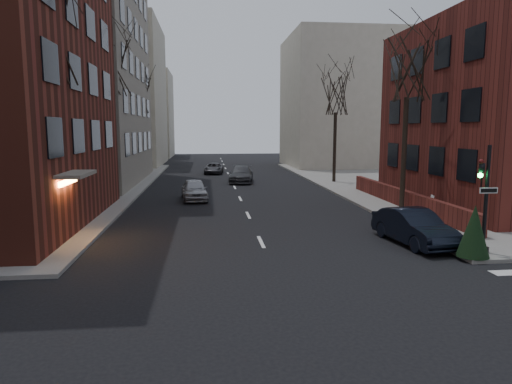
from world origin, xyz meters
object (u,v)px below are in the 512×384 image
(car_lane_silver, at_px, (194,190))
(evergreen_shrub, at_px, (474,231))
(streetlamp_near, at_px, (107,137))
(sandwich_board, at_px, (434,203))
(tree_right_a, at_px, (408,68))
(tree_left_c, at_px, (138,95))
(tree_right_b, at_px, (336,95))
(car_lane_gray, at_px, (241,174))
(streetlamp_far, at_px, (148,133))
(tree_left_b, at_px, (108,66))
(car_lane_far, at_px, (214,168))
(tree_left_a, at_px, (47,39))
(traffic_signal, at_px, (484,206))
(parked_sedan, at_px, (414,227))

(car_lane_silver, height_order, evergreen_shrub, evergreen_shrub)
(streetlamp_near, distance_m, sandwich_board, 19.56)
(tree_right_a, height_order, evergreen_shrub, tree_right_a)
(tree_left_c, xyz_separation_m, tree_right_b, (17.60, -8.00, -0.44))
(sandwich_board, bearing_deg, car_lane_gray, 130.77)
(tree_right_a, bearing_deg, sandwich_board, -13.91)
(streetlamp_far, relative_size, car_lane_gray, 1.27)
(tree_left_b, bearing_deg, streetlamp_near, -81.47)
(car_lane_silver, distance_m, car_lane_far, 17.94)
(tree_left_a, xyz_separation_m, car_lane_gray, (9.60, 19.52, -7.76))
(tree_left_b, relative_size, car_lane_gray, 2.19)
(traffic_signal, xyz_separation_m, tree_right_a, (0.86, 9.01, 6.12))
(tree_left_b, bearing_deg, streetlamp_far, 87.85)
(tree_left_b, height_order, streetlamp_near, tree_left_b)
(tree_right_a, bearing_deg, parked_sedan, -110.29)
(tree_left_c, bearing_deg, parked_sedan, -62.68)
(tree_left_a, height_order, tree_left_b, tree_left_b)
(traffic_signal, height_order, tree_right_a, tree_right_a)
(tree_left_b, relative_size, streetlamp_near, 1.72)
(streetlamp_far, height_order, car_lane_gray, streetlamp_far)
(tree_left_a, bearing_deg, car_lane_far, 75.20)
(traffic_signal, xyz_separation_m, evergreen_shrub, (-0.64, -0.49, -0.81))
(tree_left_b, distance_m, tree_right_a, 19.35)
(tree_left_b, xyz_separation_m, streetlamp_near, (0.60, -4.00, -4.68))
(tree_right_a, distance_m, car_lane_gray, 18.93)
(traffic_signal, distance_m, tree_right_a, 10.92)
(car_lane_gray, bearing_deg, tree_left_b, -134.65)
(streetlamp_near, relative_size, evergreen_shrub, 3.32)
(car_lane_gray, xyz_separation_m, car_lane_far, (-2.30, 8.12, -0.15))
(car_lane_gray, bearing_deg, car_lane_far, 113.07)
(traffic_signal, height_order, tree_left_b, tree_left_b)
(sandwich_board, bearing_deg, traffic_signal, -97.18)
(tree_left_b, distance_m, car_lane_silver, 10.26)
(tree_left_b, bearing_deg, sandwich_board, -23.57)
(tree_left_c, distance_m, car_lane_far, 10.57)
(traffic_signal, relative_size, tree_left_a, 0.39)
(tree_left_b, relative_size, sandwich_board, 12.25)
(tree_left_a, distance_m, car_lane_far, 29.66)
(tree_left_c, bearing_deg, evergreen_shrub, -62.93)
(streetlamp_near, bearing_deg, tree_left_c, 91.91)
(tree_right_a, bearing_deg, tree_left_a, -167.20)
(car_lane_gray, bearing_deg, tree_left_c, 153.26)
(tree_left_b, relative_size, evergreen_shrub, 5.72)
(parked_sedan, bearing_deg, sandwich_board, 49.40)
(tree_left_b, height_order, car_lane_gray, tree_left_b)
(tree_left_a, height_order, car_lane_far, tree_left_a)
(car_lane_gray, bearing_deg, traffic_signal, -66.49)
(tree_left_b, bearing_deg, tree_right_b, 18.82)
(tree_right_a, bearing_deg, streetlamp_near, 166.76)
(tree_left_b, bearing_deg, tree_left_c, 90.00)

